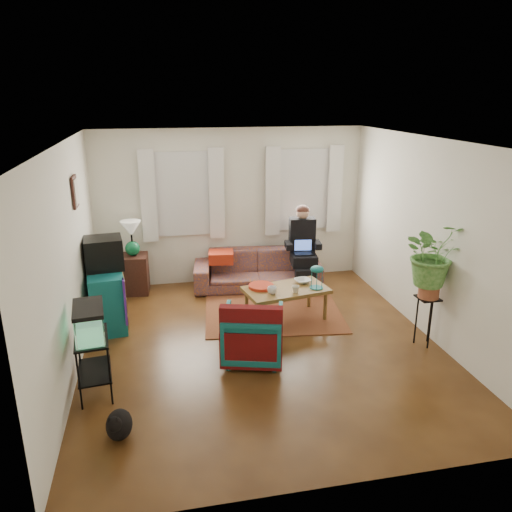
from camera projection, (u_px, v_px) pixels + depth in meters
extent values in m
cube|color=#4F2B14|center=(262.00, 346.00, 6.48)|extent=(4.50, 5.00, 0.01)
cube|color=white|center=(263.00, 142.00, 5.67)|extent=(4.50, 5.00, 0.01)
cube|color=silver|center=(231.00, 207.00, 8.40)|extent=(4.50, 0.01, 2.60)
cube|color=silver|center=(334.00, 348.00, 3.75)|extent=(4.50, 0.01, 2.60)
cube|color=silver|center=(69.00, 262.00, 5.64)|extent=(0.01, 5.00, 2.60)
cube|color=silver|center=(431.00, 240.00, 6.50)|extent=(0.01, 5.00, 2.60)
cube|color=white|center=(183.00, 194.00, 8.15)|extent=(1.08, 0.04, 1.38)
cube|color=white|center=(303.00, 190.00, 8.54)|extent=(1.08, 0.04, 1.38)
cube|color=white|center=(183.00, 195.00, 8.08)|extent=(1.36, 0.06, 1.50)
cube|color=white|center=(304.00, 190.00, 8.47)|extent=(1.36, 0.06, 1.50)
cube|color=#3D2616|center=(76.00, 192.00, 6.24)|extent=(0.04, 0.32, 0.40)
cube|color=maroon|center=(273.00, 312.00, 7.46)|extent=(2.17, 1.82, 0.01)
imported|color=brown|center=(257.00, 264.00, 8.33)|extent=(2.19, 1.09, 0.82)
cube|color=#422918|center=(135.00, 274.00, 8.12)|extent=(0.47, 0.47, 0.64)
cube|color=#105960|center=(107.00, 298.00, 6.94)|extent=(0.56, 0.96, 0.82)
cube|color=black|center=(104.00, 253.00, 6.83)|extent=(0.55, 0.51, 0.44)
cube|color=black|center=(94.00, 365.00, 5.36)|extent=(0.41, 0.64, 0.68)
cube|color=#7FD899|center=(89.00, 321.00, 5.20)|extent=(0.36, 0.58, 0.36)
ellipsoid|color=black|center=(119.00, 422.00, 4.72)|extent=(0.31, 0.42, 0.32)
imported|color=#116567|center=(253.00, 332.00, 6.06)|extent=(0.86, 0.83, 0.72)
cube|color=#9E0A0A|center=(251.00, 331.00, 5.74)|extent=(0.75, 0.36, 0.60)
cube|color=brown|center=(286.00, 304.00, 7.16)|extent=(1.26, 0.84, 0.48)
imported|color=white|center=(272.00, 290.00, 6.88)|extent=(0.15, 0.15, 0.10)
imported|color=beige|center=(296.00, 289.00, 6.92)|extent=(0.12, 0.12, 0.10)
imported|color=white|center=(303.00, 281.00, 7.29)|extent=(0.27, 0.27, 0.06)
cylinder|color=#B21414|center=(261.00, 286.00, 7.11)|extent=(0.42, 0.42, 0.04)
cube|color=black|center=(425.00, 321.00, 6.42)|extent=(0.29, 0.29, 0.66)
imported|color=#599947|center=(432.00, 263.00, 6.18)|extent=(0.77, 0.67, 0.84)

